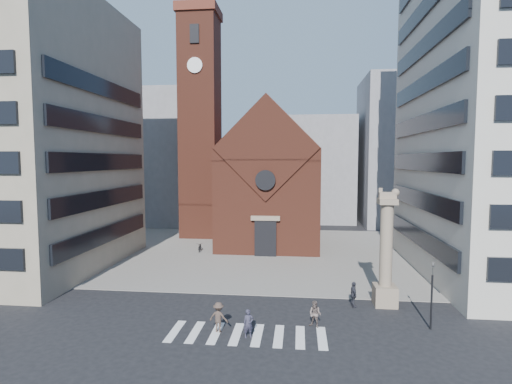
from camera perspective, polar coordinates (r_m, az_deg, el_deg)
ground at (r=28.79m, az=-1.62°, el=-17.19°), size 120.00×120.00×0.00m
piazza at (r=46.85m, az=1.58°, el=-8.55°), size 46.00×30.00×0.05m
zebra_crossing at (r=25.98m, az=-1.30°, el=-19.68°), size 10.20×3.20×0.01m
church at (r=51.71m, az=2.13°, el=1.60°), size 12.00×16.65×18.00m
campanile at (r=56.39m, az=-7.96°, el=9.69°), size 5.50×5.50×31.20m
building_left at (r=45.84m, az=-31.17°, el=6.83°), size 18.00×20.00×26.00m
bg_block_left at (r=70.56m, az=-13.44°, el=4.73°), size 16.00×14.00×22.00m
bg_block_mid at (r=71.54m, az=8.08°, el=3.20°), size 14.00×12.00×18.00m
bg_block_right at (r=70.90m, az=21.29°, el=5.35°), size 16.00×14.00×24.00m
lion_column at (r=31.01m, az=18.07°, el=-9.11°), size 1.63×1.60×8.68m
traffic_light at (r=28.09m, az=23.82°, el=-13.19°), size 0.13×0.16×4.30m
pedestrian_0 at (r=25.30m, az=-1.09°, el=-18.27°), size 0.73×0.61×1.71m
pedestrian_1 at (r=26.92m, az=8.44°, el=-16.88°), size 1.03×0.95×1.71m
pedestrian_2 at (r=30.69m, az=13.77°, el=-14.05°), size 0.63×1.16×1.88m
pedestrian_3 at (r=26.10m, az=-5.36°, el=-17.36°), size 1.31×0.90×1.87m
scooter_0 at (r=47.46m, az=-8.01°, el=-7.76°), size 0.92×2.01×1.02m
scooter_1 at (r=47.04m, az=-5.81°, el=-7.79°), size 0.77×1.93×1.13m
scooter_2 at (r=46.71m, az=-3.57°, el=-7.93°), size 0.92×2.01×1.02m
scooter_3 at (r=46.42m, az=-1.31°, el=-7.93°), size 0.77×1.93×1.13m
scooter_4 at (r=46.24m, az=0.99°, el=-8.05°), size 0.92×2.01×1.02m
scooter_5 at (r=46.10m, az=3.29°, el=-8.03°), size 0.77×1.93×1.13m
scooter_6 at (r=46.06m, az=5.61°, el=-8.12°), size 0.92×2.01×1.02m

